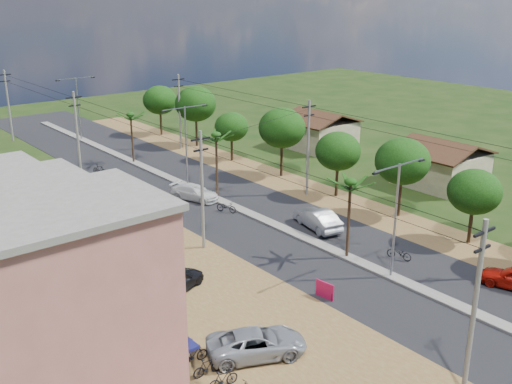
# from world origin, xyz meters

# --- Properties ---
(ground) EXTENTS (160.00, 160.00, 0.00)m
(ground) POSITION_xyz_m (0.00, 0.00, 0.00)
(ground) COLOR black
(ground) RESTS_ON ground
(road) EXTENTS (12.00, 110.00, 0.04)m
(road) POSITION_xyz_m (0.00, 15.00, 0.02)
(road) COLOR black
(road) RESTS_ON ground
(median) EXTENTS (1.00, 90.00, 0.18)m
(median) POSITION_xyz_m (0.00, 18.00, 0.09)
(median) COLOR #605E56
(median) RESTS_ON ground
(dirt_lot_west) EXTENTS (18.00, 46.00, 0.04)m
(dirt_lot_west) POSITION_xyz_m (-15.00, 8.00, 0.02)
(dirt_lot_west) COLOR brown
(dirt_lot_west) RESTS_ON ground
(dirt_shoulder_east) EXTENTS (5.00, 90.00, 0.03)m
(dirt_shoulder_east) POSITION_xyz_m (8.50, 15.00, 0.01)
(dirt_shoulder_east) COLOR brown
(dirt_shoulder_east) RESTS_ON ground
(shophouse_pink) EXTENTS (9.00, 6.40, 10.30)m
(shophouse_pink) POSITION_xyz_m (-21.98, 0.00, 5.16)
(shophouse_pink) COLOR #9B594F
(shophouse_pink) RESTS_ON ground
(shophouse_cream) EXTENTS (9.00, 6.40, 9.30)m
(shophouse_cream) POSITION_xyz_m (-21.98, 7.00, 4.66)
(shophouse_cream) COLOR gray
(shophouse_cream) RESTS_ON ground
(house_east_near) EXTENTS (7.60, 7.50, 4.60)m
(house_east_near) POSITION_xyz_m (20.00, 10.00, 2.39)
(house_east_near) COLOR gray
(house_east_near) RESTS_ON ground
(house_east_far) EXTENTS (7.60, 7.50, 4.60)m
(house_east_far) POSITION_xyz_m (21.00, 28.00, 2.39)
(house_east_far) COLOR gray
(house_east_far) RESTS_ON ground
(tree_east_b) EXTENTS (4.00, 4.00, 5.83)m
(tree_east_b) POSITION_xyz_m (9.30, 0.00, 4.11)
(tree_east_b) COLOR black
(tree_east_b) RESTS_ON ground
(tree_east_c) EXTENTS (4.60, 4.60, 6.83)m
(tree_east_c) POSITION_xyz_m (9.70, 7.00, 4.86)
(tree_east_c) COLOR black
(tree_east_c) RESTS_ON ground
(tree_east_d) EXTENTS (4.20, 4.20, 6.13)m
(tree_east_d) POSITION_xyz_m (9.40, 14.00, 4.34)
(tree_east_d) COLOR black
(tree_east_d) RESTS_ON ground
(tree_east_e) EXTENTS (4.80, 4.80, 7.14)m
(tree_east_e) POSITION_xyz_m (9.60, 22.00, 5.09)
(tree_east_e) COLOR black
(tree_east_e) RESTS_ON ground
(tree_east_f) EXTENTS (3.80, 3.80, 5.52)m
(tree_east_f) POSITION_xyz_m (9.20, 30.00, 3.89)
(tree_east_f) COLOR black
(tree_east_f) RESTS_ON ground
(tree_east_g) EXTENTS (5.00, 5.00, 7.38)m
(tree_east_g) POSITION_xyz_m (9.80, 38.00, 5.24)
(tree_east_g) COLOR black
(tree_east_g) RESTS_ON ground
(tree_east_h) EXTENTS (4.40, 4.40, 6.52)m
(tree_east_h) POSITION_xyz_m (9.50, 46.00, 4.64)
(tree_east_h) COLOR black
(tree_east_h) RESTS_ON ground
(palm_median_near) EXTENTS (2.00, 2.00, 6.15)m
(palm_median_near) POSITION_xyz_m (0.00, 4.00, 5.54)
(palm_median_near) COLOR black
(palm_median_near) RESTS_ON ground
(palm_median_mid) EXTENTS (2.00, 2.00, 6.55)m
(palm_median_mid) POSITION_xyz_m (0.00, 20.00, 5.90)
(palm_median_mid) COLOR black
(palm_median_mid) RESTS_ON ground
(palm_median_far) EXTENTS (2.00, 2.00, 5.85)m
(palm_median_far) POSITION_xyz_m (0.00, 36.00, 5.26)
(palm_median_far) COLOR black
(palm_median_far) RESTS_ON ground
(streetlight_near) EXTENTS (5.10, 0.18, 8.00)m
(streetlight_near) POSITION_xyz_m (0.00, 0.00, 4.79)
(streetlight_near) COLOR gray
(streetlight_near) RESTS_ON ground
(streetlight_mid) EXTENTS (5.10, 0.18, 8.00)m
(streetlight_mid) POSITION_xyz_m (0.00, 25.00, 4.79)
(streetlight_mid) COLOR gray
(streetlight_mid) RESTS_ON ground
(streetlight_far) EXTENTS (5.10, 0.18, 8.00)m
(streetlight_far) POSITION_xyz_m (0.00, 50.00, 4.79)
(streetlight_far) COLOR gray
(streetlight_far) RESTS_ON ground
(utility_pole_w_a) EXTENTS (1.60, 0.24, 9.00)m
(utility_pole_w_a) POSITION_xyz_m (-7.00, -10.00, 4.76)
(utility_pole_w_a) COLOR #605E56
(utility_pole_w_a) RESTS_ON ground
(utility_pole_w_b) EXTENTS (1.60, 0.24, 9.00)m
(utility_pole_w_b) POSITION_xyz_m (-7.00, 12.00, 4.76)
(utility_pole_w_b) COLOR #605E56
(utility_pole_w_b) RESTS_ON ground
(utility_pole_w_c) EXTENTS (1.60, 0.24, 9.00)m
(utility_pole_w_c) POSITION_xyz_m (-7.00, 34.00, 4.76)
(utility_pole_w_c) COLOR #605E56
(utility_pole_w_c) RESTS_ON ground
(utility_pole_w_d) EXTENTS (1.60, 0.24, 9.00)m
(utility_pole_w_d) POSITION_xyz_m (-7.00, 55.00, 4.76)
(utility_pole_w_d) COLOR #605E56
(utility_pole_w_d) RESTS_ON ground
(utility_pole_e_b) EXTENTS (1.60, 0.24, 9.00)m
(utility_pole_e_b) POSITION_xyz_m (7.50, 16.00, 4.76)
(utility_pole_e_b) COLOR #605E56
(utility_pole_e_b) RESTS_ON ground
(utility_pole_e_c) EXTENTS (1.60, 0.24, 9.00)m
(utility_pole_e_c) POSITION_xyz_m (7.50, 38.00, 4.76)
(utility_pole_e_c) COLOR #605E56
(utility_pole_e_c) RESTS_ON ground
(car_silver_mid) EXTENTS (2.79, 5.24, 1.64)m
(car_silver_mid) POSITION_xyz_m (2.31, 9.34, 0.82)
(car_silver_mid) COLOR #96999E
(car_silver_mid) RESTS_ON ground
(car_white_far) EXTENTS (3.47, 5.07, 1.36)m
(car_white_far) POSITION_xyz_m (-1.50, 21.44, 0.68)
(car_white_far) COLOR silver
(car_white_far) RESTS_ON ground
(car_parked_silver) EXTENTS (5.83, 4.46, 1.47)m
(car_parked_silver) POSITION_xyz_m (-12.73, -1.31, 0.74)
(car_parked_silver) COLOR #96999E
(car_parked_silver) RESTS_ON ground
(car_parked_dark) EXTENTS (4.53, 3.14, 1.43)m
(car_parked_dark) POSITION_xyz_m (-12.19, 7.42, 0.72)
(car_parked_dark) COLOR black
(car_parked_dark) RESTS_ON ground
(moto_rider_east) EXTENTS (1.13, 1.95, 0.97)m
(moto_rider_east) POSITION_xyz_m (2.68, 1.44, 0.48)
(moto_rider_east) COLOR black
(moto_rider_east) RESTS_ON ground
(moto_rider_west_a) EXTENTS (1.36, 1.98, 0.99)m
(moto_rider_west_a) POSITION_xyz_m (-1.20, 16.99, 0.49)
(moto_rider_west_a) COLOR black
(moto_rider_west_a) RESTS_ON ground
(moto_rider_west_b) EXTENTS (1.14, 1.85, 1.08)m
(moto_rider_west_b) POSITION_xyz_m (-4.88, 34.23, 0.54)
(moto_rider_west_b) COLOR black
(moto_rider_west_b) RESTS_ON ground
(roadside_sign) EXTENTS (0.25, 1.36, 1.13)m
(roadside_sign) POSITION_xyz_m (-5.50, 0.81, 0.56)
(roadside_sign) COLOR #A40F3D
(roadside_sign) RESTS_ON ground
(parked_scooter_row) EXTENTS (1.70, 12.31, 1.00)m
(parked_scooter_row) POSITION_xyz_m (-15.71, 0.90, 0.50)
(parked_scooter_row) COLOR black
(parked_scooter_row) RESTS_ON ground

